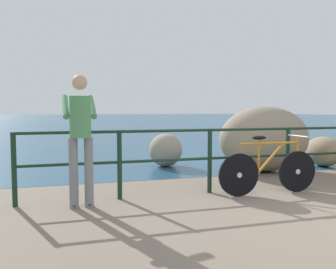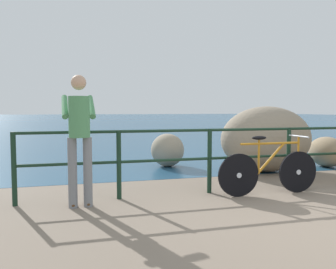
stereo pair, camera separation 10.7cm
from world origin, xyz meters
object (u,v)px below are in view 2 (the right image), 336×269
bicycle (269,170)px  breakwater_boulder_right (327,152)px  person_at_railing (79,134)px  breakwater_boulder_main (266,139)px  breakwater_boulder_left (168,150)px

bicycle → breakwater_boulder_right: (2.74, 2.01, -0.04)m
bicycle → person_at_railing: (-2.85, 0.07, 0.60)m
breakwater_boulder_main → breakwater_boulder_left: 2.23m
bicycle → breakwater_boulder_main: bearing=60.1°
person_at_railing → breakwater_boulder_main: bearing=-67.6°
bicycle → breakwater_boulder_main: size_ratio=0.84×
person_at_railing → breakwater_boulder_main: person_at_railing is taller
breakwater_boulder_left → breakwater_boulder_right: size_ratio=0.87×
person_at_railing → breakwater_boulder_right: size_ratio=1.87×
bicycle → breakwater_boulder_right: bicycle is taller
bicycle → breakwater_boulder_main: 2.11m
breakwater_boulder_left → breakwater_boulder_right: bearing=-15.8°
breakwater_boulder_main → breakwater_boulder_left: bearing=146.9°
breakwater_boulder_main → breakwater_boulder_left: size_ratio=2.44×
bicycle → breakwater_boulder_left: bearing=104.9°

